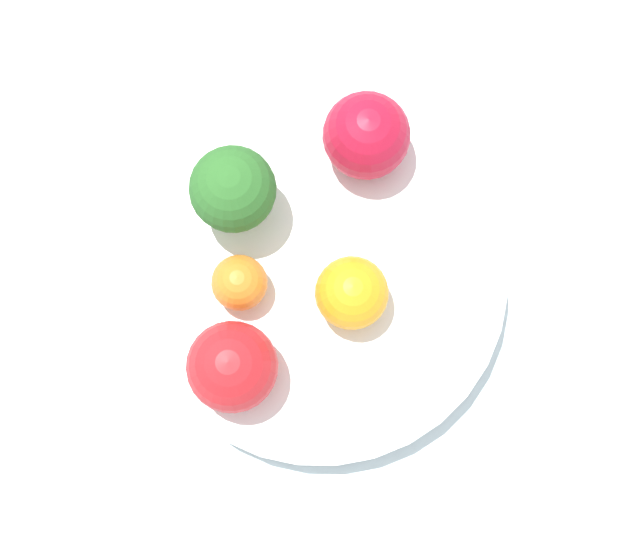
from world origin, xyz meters
TOP-DOWN VIEW (x-y plane):
  - ground_plane at (0.00, 0.00)m, footprint 6.00×6.00m
  - table_surface at (0.00, 0.00)m, footprint 1.20×1.20m
  - bowl at (0.00, 0.00)m, footprint 0.25×0.25m
  - broccoli at (-0.00, 0.07)m, footprint 0.06×0.06m
  - apple_red at (-0.08, 0.00)m, footprint 0.06×0.06m
  - apple_green at (0.09, 0.03)m, footprint 0.06×0.06m
  - orange_front at (0.00, -0.03)m, footprint 0.05×0.05m
  - orange_back at (-0.04, 0.03)m, footprint 0.04×0.04m

SIDE VIEW (x-z plane):
  - ground_plane at x=0.00m, z-range 0.00..0.00m
  - table_surface at x=0.00m, z-range 0.00..0.02m
  - bowl at x=0.00m, z-range 0.02..0.05m
  - orange_back at x=-0.04m, z-range 0.05..0.09m
  - orange_front at x=0.00m, z-range 0.05..0.10m
  - apple_red at x=-0.08m, z-range 0.05..0.11m
  - apple_green at x=0.09m, z-range 0.05..0.11m
  - broccoli at x=0.00m, z-range 0.05..0.12m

